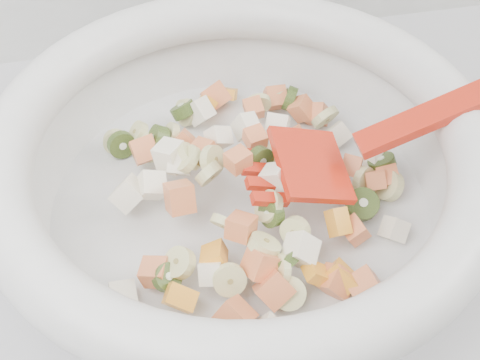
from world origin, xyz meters
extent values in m
cylinder|color=silver|center=(0.14, 1.45, 0.91)|extent=(0.34, 0.34, 0.02)
torus|color=silver|center=(0.14, 1.45, 0.99)|extent=(0.42, 0.42, 0.05)
cylinder|color=#CACA87|center=(0.11, 1.56, 0.93)|extent=(0.02, 0.04, 0.04)
cylinder|color=#CACA87|center=(0.15, 1.38, 0.95)|extent=(0.03, 0.03, 0.02)
cylinder|color=#CACA87|center=(0.16, 1.34, 0.93)|extent=(0.03, 0.03, 0.02)
cylinder|color=#CACA87|center=(0.20, 1.46, 0.96)|extent=(0.03, 0.03, 0.03)
cylinder|color=#CACA87|center=(0.15, 1.36, 0.94)|extent=(0.02, 0.03, 0.03)
cylinder|color=#CACA87|center=(0.16, 1.41, 0.96)|extent=(0.02, 0.03, 0.03)
cylinder|color=#CACA87|center=(0.27, 1.43, 0.93)|extent=(0.03, 0.04, 0.04)
cylinder|color=#CACA87|center=(0.12, 1.40, 0.96)|extent=(0.03, 0.03, 0.02)
cylinder|color=#CACA87|center=(0.22, 1.34, 0.93)|extent=(0.02, 0.03, 0.03)
cylinder|color=#CACA87|center=(0.17, 1.39, 0.95)|extent=(0.03, 0.03, 0.03)
cylinder|color=#CACA87|center=(0.07, 1.52, 0.94)|extent=(0.03, 0.04, 0.03)
cylinder|color=#CACA87|center=(0.09, 1.53, 0.94)|extent=(0.02, 0.03, 0.03)
cylinder|color=#CACA87|center=(0.08, 1.38, 0.95)|extent=(0.03, 0.04, 0.03)
cylinder|color=#CACA87|center=(0.21, 1.57, 0.93)|extent=(0.03, 0.03, 0.02)
cylinder|color=#CACA87|center=(0.10, 1.47, 0.96)|extent=(0.03, 0.03, 0.03)
cylinder|color=#CACA87|center=(0.11, 1.36, 0.94)|extent=(0.04, 0.02, 0.03)
cylinder|color=#CACA87|center=(0.25, 1.44, 0.94)|extent=(0.02, 0.03, 0.03)
cylinder|color=#CACA87|center=(0.06, 1.54, 0.94)|extent=(0.02, 0.03, 0.03)
cylinder|color=#CACA87|center=(0.12, 1.47, 0.97)|extent=(0.03, 0.03, 0.03)
cylinder|color=#CACA87|center=(0.18, 1.47, 0.96)|extent=(0.02, 0.03, 0.03)
cylinder|color=#CACA87|center=(0.04, 1.55, 0.93)|extent=(0.02, 0.02, 0.03)
cylinder|color=#CACA87|center=(0.12, 1.45, 0.96)|extent=(0.03, 0.03, 0.03)
cylinder|color=#CACA87|center=(0.18, 1.55, 0.94)|extent=(0.03, 0.01, 0.03)
cylinder|color=#CACA87|center=(0.11, 1.48, 0.96)|extent=(0.02, 0.03, 0.03)
cylinder|color=#CACA87|center=(0.24, 1.53, 0.94)|extent=(0.03, 0.03, 0.04)
cube|color=#E48848|center=(0.23, 1.39, 0.94)|extent=(0.03, 0.02, 0.02)
cube|color=#E48848|center=(0.22, 1.55, 0.94)|extent=(0.03, 0.03, 0.03)
cube|color=#E48848|center=(0.24, 1.46, 0.94)|extent=(0.03, 0.03, 0.03)
cube|color=#E48848|center=(0.14, 1.37, 0.95)|extent=(0.03, 0.03, 0.04)
cube|color=#E48848|center=(0.13, 1.40, 0.96)|extent=(0.03, 0.03, 0.02)
cube|color=#E48848|center=(0.12, 1.48, 0.96)|extent=(0.03, 0.03, 0.03)
cube|color=#E48848|center=(0.18, 1.55, 0.95)|extent=(0.02, 0.02, 0.02)
cube|color=#E48848|center=(0.20, 1.49, 0.95)|extent=(0.02, 0.02, 0.03)
cube|color=#E48848|center=(0.10, 1.51, 0.95)|extent=(0.02, 0.02, 0.03)
cube|color=#E48848|center=(0.24, 1.54, 0.93)|extent=(0.03, 0.03, 0.03)
cube|color=#E48848|center=(0.15, 1.35, 0.94)|extent=(0.03, 0.03, 0.04)
cube|color=#E48848|center=(0.20, 1.35, 0.93)|extent=(0.03, 0.03, 0.03)
cube|color=#E48848|center=(0.22, 1.34, 0.93)|extent=(0.03, 0.03, 0.03)
cube|color=#E48848|center=(0.14, 1.45, 0.98)|extent=(0.02, 0.02, 0.02)
cube|color=#E48848|center=(0.20, 1.57, 0.94)|extent=(0.02, 0.03, 0.03)
cube|color=#E48848|center=(0.06, 1.38, 0.94)|extent=(0.03, 0.03, 0.02)
cube|color=#E48848|center=(0.15, 1.59, 0.93)|extent=(0.03, 0.04, 0.04)
cube|color=#E48848|center=(0.27, 1.44, 0.93)|extent=(0.02, 0.03, 0.03)
cube|color=#E48848|center=(0.07, 1.51, 0.94)|extent=(0.03, 0.03, 0.03)
cube|color=#E48848|center=(0.09, 1.44, 0.96)|extent=(0.03, 0.03, 0.03)
cube|color=#E48848|center=(0.11, 1.33, 0.94)|extent=(0.04, 0.04, 0.04)
cube|color=#E48848|center=(0.16, 1.49, 0.96)|extent=(0.02, 0.02, 0.02)
cube|color=#E48848|center=(0.26, 1.44, 0.94)|extent=(0.02, 0.03, 0.03)
cylinder|color=olive|center=(0.16, 1.41, 0.96)|extent=(0.02, 0.03, 0.03)
cylinder|color=olive|center=(0.05, 1.53, 0.93)|extent=(0.03, 0.02, 0.03)
cylinder|color=olive|center=(0.08, 1.52, 0.95)|extent=(0.03, 0.04, 0.04)
cylinder|color=olive|center=(0.19, 1.46, 0.96)|extent=(0.03, 0.03, 0.03)
cylinder|color=olive|center=(0.16, 1.37, 0.95)|extent=(0.03, 0.02, 0.03)
cylinder|color=olive|center=(0.24, 1.42, 0.94)|extent=(0.04, 0.04, 0.02)
cylinder|color=olive|center=(0.11, 1.56, 0.94)|extent=(0.03, 0.04, 0.02)
cylinder|color=olive|center=(0.07, 1.37, 0.94)|extent=(0.03, 0.03, 0.03)
cylinder|color=olive|center=(0.28, 1.46, 0.93)|extent=(0.04, 0.04, 0.02)
cylinder|color=olive|center=(0.22, 1.56, 0.94)|extent=(0.02, 0.04, 0.04)
cylinder|color=olive|center=(0.16, 1.46, 0.97)|extent=(0.03, 0.02, 0.04)
cube|color=white|center=(0.19, 1.52, 0.94)|extent=(0.03, 0.03, 0.03)
cube|color=white|center=(0.27, 1.47, 0.93)|extent=(0.03, 0.02, 0.03)
cube|color=white|center=(0.10, 1.37, 0.94)|extent=(0.02, 0.03, 0.03)
cube|color=white|center=(0.26, 1.39, 0.93)|extent=(0.03, 0.03, 0.03)
cube|color=white|center=(0.17, 1.43, 0.97)|extent=(0.03, 0.03, 0.03)
cube|color=white|center=(0.10, 1.48, 0.95)|extent=(0.03, 0.03, 0.03)
cube|color=white|center=(0.14, 1.32, 0.93)|extent=(0.03, 0.02, 0.03)
cube|color=white|center=(0.13, 1.56, 0.94)|extent=(0.03, 0.03, 0.03)
cube|color=white|center=(0.09, 1.49, 0.96)|extent=(0.03, 0.03, 0.03)
cube|color=white|center=(0.07, 1.46, 0.95)|extent=(0.03, 0.03, 0.03)
cube|color=white|center=(0.03, 1.37, 0.93)|extent=(0.02, 0.02, 0.03)
cube|color=white|center=(0.16, 1.51, 0.95)|extent=(0.03, 0.03, 0.03)
cube|color=white|center=(0.13, 1.50, 0.96)|extent=(0.02, 0.03, 0.03)
cube|color=white|center=(0.05, 1.46, 0.94)|extent=(0.04, 0.03, 0.04)
cube|color=white|center=(0.25, 1.51, 0.93)|extent=(0.03, 0.03, 0.03)
cube|color=white|center=(0.17, 1.37, 0.95)|extent=(0.04, 0.03, 0.03)
cube|color=orange|center=(0.11, 1.38, 0.94)|extent=(0.03, 0.03, 0.03)
cube|color=orange|center=(0.08, 1.35, 0.94)|extent=(0.03, 0.03, 0.03)
cube|color=orange|center=(0.20, 1.35, 0.93)|extent=(0.03, 0.03, 0.03)
cube|color=orange|center=(0.19, 1.35, 0.94)|extent=(0.03, 0.02, 0.03)
cube|color=orange|center=(0.16, 1.59, 0.93)|extent=(0.03, 0.03, 0.02)
cube|color=orange|center=(0.13, 1.57, 0.94)|extent=(0.02, 0.03, 0.03)
cube|color=orange|center=(0.21, 1.39, 0.95)|extent=(0.02, 0.03, 0.03)
cube|color=red|center=(0.20, 1.44, 0.97)|extent=(0.06, 0.08, 0.04)
cube|color=red|center=(0.16, 1.46, 0.97)|extent=(0.03, 0.01, 0.02)
cube|color=red|center=(0.16, 1.44, 0.97)|extent=(0.03, 0.01, 0.02)
cube|color=red|center=(0.16, 1.43, 0.97)|extent=(0.03, 0.01, 0.02)
cube|color=red|center=(0.16, 1.41, 0.97)|extent=(0.03, 0.01, 0.02)
camera|label=1|loc=(0.06, 1.08, 1.36)|focal=50.00mm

